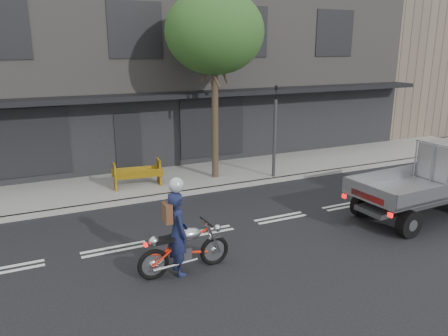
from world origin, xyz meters
TOP-DOWN VIEW (x-y plane):
  - ground at (0.00, 0.00)m, footprint 80.00×80.00m
  - sidewalk at (0.00, 4.70)m, footprint 32.00×3.20m
  - kerb at (0.00, 3.10)m, footprint 32.00×0.20m
  - building_main at (0.00, 11.30)m, footprint 26.00×10.00m
  - building_neighbour at (20.00, 11.30)m, footprint 14.00×10.00m
  - street_tree at (2.20, 4.20)m, footprint 3.40×3.40m
  - traffic_light_pole at (4.20, 3.35)m, footprint 0.12×0.12m
  - motorcycle at (-1.20, -1.75)m, footprint 2.15×0.62m
  - rider at (-1.35, -1.75)m, footprint 0.47×0.70m
  - construction_barrier at (-0.70, 4.04)m, footprint 1.71×0.84m

SIDE VIEW (x-z plane):
  - ground at x=0.00m, z-range 0.00..0.00m
  - sidewalk at x=0.00m, z-range 0.00..0.15m
  - kerb at x=0.00m, z-range 0.00..0.15m
  - motorcycle at x=-1.20m, z-range 0.02..1.12m
  - construction_barrier at x=-0.70m, z-range 0.15..1.07m
  - rider at x=-1.35m, z-range 0.00..1.87m
  - traffic_light_pole at x=4.20m, z-range -0.10..3.40m
  - building_main at x=0.00m, z-range 0.00..8.00m
  - building_neighbour at x=20.00m, z-range 0.00..10.00m
  - street_tree at x=2.20m, z-range 1.90..8.65m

